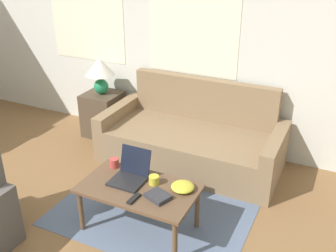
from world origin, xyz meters
name	(u,v)px	position (x,y,z in m)	size (l,w,h in m)	color
wall_back	(144,35)	(0.00, 3.46, 1.31)	(6.90, 0.06, 2.60)	silver
rug	(170,191)	(0.90, 2.29, 0.00)	(1.82, 2.03, 0.01)	slate
couch	(193,140)	(0.86, 2.99, 0.26)	(2.04, 0.92, 0.91)	#846B4C
side_table	(103,114)	(-0.47, 3.13, 0.29)	(0.45, 0.45, 0.57)	#4C3D2D
table_lamp	(100,70)	(-0.47, 3.13, 0.88)	(0.37, 0.37, 0.47)	#1E8451
coffee_table	(139,192)	(0.90, 1.67, 0.39)	(1.01, 0.58, 0.44)	brown
laptop	(130,174)	(0.77, 1.74, 0.50)	(0.29, 0.32, 0.26)	black
cup_navy	(114,163)	(0.53, 1.86, 0.48)	(0.09, 0.09, 0.09)	#B23D38
cup_yellow	(154,180)	(0.99, 1.77, 0.48)	(0.09, 0.09, 0.08)	gold
snack_bowl	(183,187)	(1.26, 1.79, 0.47)	(0.20, 0.20, 0.06)	gold
book_red	(158,196)	(1.12, 1.60, 0.46)	(0.23, 0.21, 0.04)	#2D2D33
tv_remote	(134,199)	(0.95, 1.49, 0.45)	(0.05, 0.15, 0.02)	black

